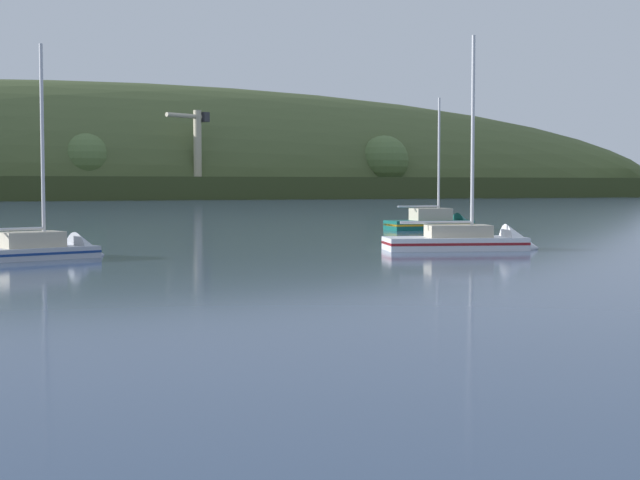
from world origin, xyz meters
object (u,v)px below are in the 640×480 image
object	(u,v)px
sailboat_outer_reach	(474,245)
sailboat_near_mooring	(47,254)
dockside_crane	(197,157)
sailboat_far_left	(439,226)

from	to	relation	value
sailboat_outer_reach	sailboat_near_mooring	bearing A→B (deg)	-171.31
dockside_crane	sailboat_far_left	bearing A→B (deg)	52.68
dockside_crane	sailboat_far_left	size ratio (longest dim) A/B	1.85
dockside_crane	sailboat_outer_reach	xyz separation A→B (m)	(-20.19, -182.48, -9.91)
sailboat_far_left	sailboat_outer_reach	size ratio (longest dim) A/B	0.90
sailboat_far_left	sailboat_outer_reach	world-z (taller)	sailboat_outer_reach
sailboat_near_mooring	sailboat_outer_reach	size ratio (longest dim) A/B	0.89
sailboat_far_left	sailboat_outer_reach	xyz separation A→B (m)	(-8.31, -22.14, -0.01)
dockside_crane	sailboat_outer_reach	size ratio (longest dim) A/B	1.67
sailboat_far_left	sailboat_near_mooring	bearing A→B (deg)	-146.90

